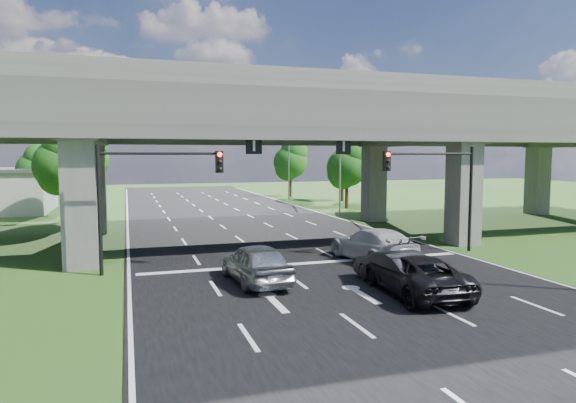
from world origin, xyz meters
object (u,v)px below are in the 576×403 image
streetlight_far (336,152)px  car_dark (395,269)px  streetlight_beyond (286,152)px  car_trailing (415,275)px  signal_left (148,184)px  car_silver (256,263)px  signal_right (439,179)px  car_white (373,245)px

streetlight_far → car_dark: bearing=-107.7°
streetlight_beyond → car_trailing: size_ratio=1.78×
signal_left → streetlight_far: streetlight_far is taller
streetlight_far → streetlight_beyond: 16.00m
streetlight_beyond → car_trailing: streetlight_beyond is taller
signal_left → car_dark: bearing=-32.2°
signal_left → car_silver: size_ratio=1.19×
signal_right → car_silver: (-11.39, -3.54, -3.30)m
signal_left → car_white: bearing=-4.8°
streetlight_far → car_white: size_ratio=1.70×
signal_left → car_dark: signal_left is taller
streetlight_beyond → car_dark: bearing=-101.2°
car_dark → car_trailing: bearing=102.6°
signal_left → car_dark: 11.82m
car_dark → car_trailing: size_ratio=0.84×
car_silver → car_trailing: car_silver is taller
car_silver → car_trailing: (5.58, -3.67, -0.08)m
car_trailing → car_silver: bearing=-28.9°
car_silver → car_dark: bearing=150.3°
signal_right → car_trailing: size_ratio=1.07×
signal_right → car_dark: 9.19m
signal_left → car_trailing: signal_left is taller
car_trailing → signal_left: bearing=-31.8°
car_dark → signal_left: bearing=-31.7°
streetlight_beyond → car_white: bearing=-100.4°
signal_left → car_silver: (4.26, -3.54, -3.30)m
streetlight_far → car_white: 22.61m
signal_right → car_white: signal_right is taller
car_silver → streetlight_far: bearing=-124.7°
signal_left → car_trailing: size_ratio=1.07×
car_white → car_dark: bearing=65.9°
signal_left → streetlight_far: (17.92, 20.06, 1.66)m
streetlight_far → car_silver: streetlight_far is taller
car_white → car_trailing: bearing=71.3°
car_silver → car_dark: (5.32, -2.48, -0.08)m
signal_right → car_dark: bearing=-135.2°
car_dark → streetlight_beyond: bearing=-100.8°
signal_left → car_silver: 6.45m
streetlight_far → car_dark: 27.84m
streetlight_far → car_white: streetlight_far is taller
car_silver → streetlight_beyond: bearing=-113.7°
streetlight_far → car_trailing: bearing=-106.5°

